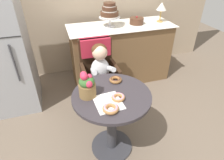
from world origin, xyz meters
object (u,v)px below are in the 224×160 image
(donut_mid, at_px, (111,108))
(flower_vase, at_px, (87,85))
(table_lamp, at_px, (162,7))
(cafe_table, at_px, (112,112))
(donut_side, at_px, (116,79))
(round_layer_cake, at_px, (137,21))
(seated_child, at_px, (101,69))
(wicker_chair, at_px, (98,65))
(donut_front, at_px, (118,97))
(tiered_cake_stand, at_px, (110,12))

(donut_mid, distance_m, flower_vase, 0.29)
(flower_vase, distance_m, table_lamp, 1.88)
(donut_mid, bearing_deg, flower_vase, 119.42)
(cafe_table, distance_m, donut_side, 0.32)
(donut_mid, height_order, round_layer_cake, round_layer_cake)
(cafe_table, bearing_deg, flower_vase, 167.82)
(donut_side, bearing_deg, donut_mid, -113.59)
(seated_child, xyz_separation_m, flower_vase, (-0.25, -0.50, 0.16))
(donut_mid, relative_size, round_layer_cake, 0.65)
(wicker_chair, xyz_separation_m, round_layer_cake, (0.75, 0.61, 0.31))
(donut_mid, distance_m, round_layer_cake, 1.74)
(donut_front, xyz_separation_m, donut_side, (0.07, 0.27, 0.00))
(wicker_chair, relative_size, flower_vase, 3.87)
(seated_child, relative_size, donut_front, 6.15)
(donut_front, height_order, donut_side, donut_side)
(donut_mid, relative_size, tiered_cake_stand, 0.41)
(donut_mid, bearing_deg, donut_front, 48.85)
(flower_vase, bearing_deg, donut_front, -27.07)
(round_layer_cake, bearing_deg, cafe_table, -121.30)
(cafe_table, relative_size, flower_vase, 2.92)
(wicker_chair, relative_size, round_layer_cake, 4.63)
(cafe_table, xyz_separation_m, donut_mid, (-0.07, -0.20, 0.23))
(seated_child, relative_size, round_layer_cake, 3.53)
(wicker_chair, xyz_separation_m, flower_vase, (-0.25, -0.65, 0.19))
(donut_front, bearing_deg, donut_mid, -131.15)
(donut_mid, relative_size, donut_side, 1.10)
(donut_front, bearing_deg, tiered_cake_stand, 76.15)
(donut_front, relative_size, tiered_cake_stand, 0.36)
(round_layer_cake, bearing_deg, donut_side, -121.90)
(cafe_table, relative_size, seated_child, 0.99)
(donut_front, relative_size, flower_vase, 0.48)
(cafe_table, xyz_separation_m, round_layer_cake, (0.79, 1.30, 0.44))
(table_lamp, bearing_deg, round_layer_cake, 178.61)
(wicker_chair, height_order, donut_mid, wicker_chair)
(flower_vase, height_order, tiered_cake_stand, tiered_cake_stand)
(wicker_chair, distance_m, flower_vase, 0.72)
(donut_side, bearing_deg, table_lamp, 45.76)
(round_layer_cake, distance_m, table_lamp, 0.42)
(donut_side, bearing_deg, tiered_cake_stand, 76.09)
(donut_front, distance_m, table_lamp, 1.82)
(donut_front, bearing_deg, table_lamp, 50.29)
(cafe_table, relative_size, donut_mid, 5.36)
(tiered_cake_stand, xyz_separation_m, round_layer_cake, (0.42, 0.00, -0.16))
(donut_side, xyz_separation_m, tiered_cake_stand, (0.27, 1.11, 0.36))
(cafe_table, bearing_deg, donut_side, 62.37)
(cafe_table, height_order, donut_side, donut_side)
(round_layer_cake, xyz_separation_m, table_lamp, (0.38, -0.01, 0.17))
(seated_child, height_order, table_lamp, table_lamp)
(donut_side, xyz_separation_m, round_layer_cake, (0.69, 1.11, 0.20))
(wicker_chair, bearing_deg, donut_front, -96.75)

